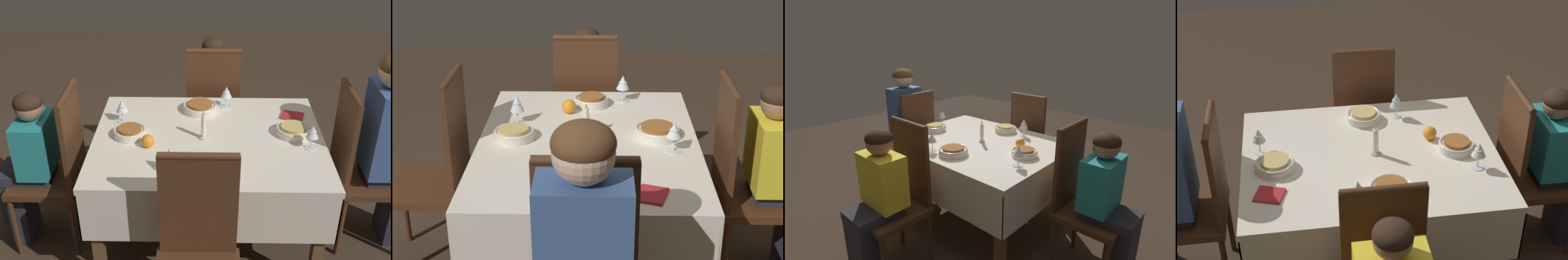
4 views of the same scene
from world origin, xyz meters
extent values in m
cube|color=silver|center=(0.00, 0.00, 0.71)|extent=(1.32, 1.03, 0.04)
cube|color=silver|center=(0.00, 0.51, 0.54)|extent=(1.32, 0.01, 0.29)
cube|color=silver|center=(0.00, -0.51, 0.54)|extent=(1.32, 0.01, 0.29)
cube|color=silver|center=(0.66, 0.00, 0.54)|extent=(0.01, 1.03, 0.29)
cube|color=silver|center=(-0.66, 0.00, 0.54)|extent=(0.01, 1.03, 0.29)
cube|color=brown|center=(-0.59, 0.44, 0.34)|extent=(0.06, 0.06, 0.69)
cube|color=brown|center=(-0.59, -0.44, 0.34)|extent=(0.06, 0.06, 0.69)
cube|color=#472816|center=(0.78, 0.01, 0.73)|extent=(0.03, 0.37, 0.55)
cylinder|color=#472816|center=(0.78, 0.01, 1.01)|extent=(0.04, 0.36, 0.04)
cube|color=#472816|center=(0.04, 0.82, 0.44)|extent=(0.40, 0.40, 0.04)
cube|color=#472816|center=(0.04, 0.63, 0.73)|extent=(0.37, 0.03, 0.55)
cylinder|color=#472816|center=(0.04, 0.63, 1.01)|extent=(0.36, 0.04, 0.04)
cylinder|color=#472816|center=(-0.14, 1.00, 0.21)|extent=(0.03, 0.03, 0.42)
cylinder|color=#472816|center=(0.21, 0.65, 0.21)|extent=(0.03, 0.03, 0.42)
cylinder|color=#472816|center=(-0.14, 0.65, 0.21)|extent=(0.03, 0.03, 0.42)
cube|color=#472816|center=(-0.97, -0.03, 0.44)|extent=(0.40, 0.40, 0.04)
cube|color=#472816|center=(-0.78, -0.03, 0.73)|extent=(0.03, 0.37, 0.55)
cylinder|color=#472816|center=(-0.78, -0.03, 1.01)|extent=(0.04, 0.36, 0.04)
cylinder|color=#472816|center=(-1.14, 0.14, 0.21)|extent=(0.03, 0.03, 0.42)
cylinder|color=#472816|center=(-1.14, -0.21, 0.21)|extent=(0.03, 0.03, 0.42)
cylinder|color=#472816|center=(-0.79, 0.14, 0.21)|extent=(0.03, 0.03, 0.42)
cylinder|color=#472816|center=(-0.79, -0.21, 0.21)|extent=(0.03, 0.03, 0.42)
cube|color=#472816|center=(-0.05, -0.82, 0.44)|extent=(0.40, 0.40, 0.04)
cube|color=#472816|center=(-0.05, -0.63, 0.73)|extent=(0.37, 0.03, 0.55)
cylinder|color=#472816|center=(-0.05, -0.63, 1.01)|extent=(0.36, 0.04, 0.04)
cylinder|color=#472816|center=(-0.22, -1.00, 0.21)|extent=(0.03, 0.03, 0.42)
cylinder|color=#472816|center=(-0.22, -0.65, 0.21)|extent=(0.03, 0.03, 0.42)
cylinder|color=#472816|center=(0.13, -0.65, 0.21)|extent=(0.03, 0.03, 0.42)
cube|color=#38568E|center=(1.00, 0.01, 0.78)|extent=(0.18, 0.30, 0.53)
sphere|color=beige|center=(1.00, 0.01, 1.14)|extent=(0.19, 0.19, 0.19)
ellipsoid|color=brown|center=(1.00, 0.01, 1.17)|extent=(0.19, 0.19, 0.13)
cube|color=yellow|center=(0.04, 0.85, 0.69)|extent=(0.30, 0.18, 0.34)
sphere|color=#9E7051|center=(0.04, 0.85, 0.94)|extent=(0.16, 0.16, 0.16)
ellipsoid|color=black|center=(0.04, 0.85, 0.96)|extent=(0.16, 0.16, 0.11)
cube|color=#282833|center=(-1.17, -0.03, 0.23)|extent=(0.14, 0.22, 0.46)
cube|color=#282833|center=(-1.08, -0.03, 0.49)|extent=(0.31, 0.24, 0.06)
cube|color=teal|center=(-1.00, -0.03, 0.69)|extent=(0.18, 0.30, 0.33)
sphere|color=#9E7051|center=(-1.00, -0.03, 0.93)|extent=(0.16, 0.16, 0.16)
ellipsoid|color=black|center=(-1.00, -0.03, 0.96)|extent=(0.16, 0.16, 0.11)
cylinder|color=silver|center=(0.49, 0.04, 0.74)|extent=(0.20, 0.20, 0.04)
torus|color=silver|center=(0.49, 0.04, 0.76)|extent=(0.19, 0.19, 0.01)
cylinder|color=tan|center=(0.49, 0.04, 0.77)|extent=(0.14, 0.14, 0.02)
cylinder|color=white|center=(0.57, -0.11, 0.73)|extent=(0.06, 0.06, 0.00)
cylinder|color=white|center=(0.57, -0.11, 0.76)|extent=(0.01, 0.01, 0.07)
cone|color=white|center=(0.57, -0.11, 0.83)|extent=(0.07, 0.07, 0.07)
cylinder|color=white|center=(0.57, -0.11, 0.82)|extent=(0.04, 0.04, 0.03)
cylinder|color=silver|center=(-0.05, 0.33, 0.74)|extent=(0.22, 0.22, 0.04)
torus|color=silver|center=(-0.05, 0.33, 0.76)|extent=(0.21, 0.21, 0.01)
cylinder|color=#995B28|center=(-0.05, 0.33, 0.77)|extent=(0.16, 0.16, 0.02)
cylinder|color=white|center=(0.11, 0.38, 0.73)|extent=(0.07, 0.07, 0.00)
cylinder|color=white|center=(0.11, 0.38, 0.76)|extent=(0.01, 0.01, 0.07)
cone|color=white|center=(0.11, 0.38, 0.83)|extent=(0.07, 0.07, 0.07)
cylinder|color=white|center=(0.11, 0.38, 0.82)|extent=(0.04, 0.04, 0.03)
cylinder|color=silver|center=(-0.45, 0.01, 0.74)|extent=(0.19, 0.19, 0.04)
torus|color=silver|center=(-0.45, 0.01, 0.76)|extent=(0.18, 0.18, 0.01)
cylinder|color=#995B28|center=(-0.45, 0.01, 0.77)|extent=(0.13, 0.13, 0.02)
cylinder|color=white|center=(-0.52, 0.18, 0.73)|extent=(0.07, 0.07, 0.00)
cylinder|color=white|center=(-0.52, 0.18, 0.76)|extent=(0.01, 0.01, 0.07)
cone|color=white|center=(-0.52, 0.18, 0.83)|extent=(0.07, 0.07, 0.07)
cylinder|color=white|center=(-0.52, 0.18, 0.82)|extent=(0.04, 0.04, 0.03)
cylinder|color=silver|center=(-0.01, -0.35, 0.74)|extent=(0.19, 0.19, 0.04)
torus|color=silver|center=(-0.01, -0.35, 0.76)|extent=(0.19, 0.19, 0.01)
cylinder|color=tan|center=(-0.01, -0.35, 0.77)|extent=(0.14, 0.14, 0.02)
cylinder|color=white|center=(-0.20, -0.36, 0.73)|extent=(0.06, 0.06, 0.00)
cylinder|color=white|center=(-0.20, -0.36, 0.76)|extent=(0.01, 0.01, 0.06)
cone|color=white|center=(-0.20, -0.36, 0.83)|extent=(0.07, 0.07, 0.08)
cylinder|color=white|center=(-0.20, -0.36, 0.82)|extent=(0.04, 0.04, 0.04)
cylinder|color=beige|center=(-0.03, -0.01, 0.73)|extent=(0.05, 0.05, 0.01)
cylinder|color=white|center=(-0.03, -0.01, 0.80)|extent=(0.03, 0.03, 0.14)
ellipsoid|color=#F9C64C|center=(-0.03, -0.01, 0.89)|extent=(0.01, 0.01, 0.03)
sphere|color=orange|center=(-0.34, -0.11, 0.76)|extent=(0.07, 0.07, 0.07)
cube|color=#AD2328|center=(0.52, 0.26, 0.73)|extent=(0.16, 0.15, 0.01)
camera|label=1|loc=(-0.03, -2.42, 2.17)|focal=45.00mm
camera|label=2|loc=(2.55, 0.05, 1.89)|focal=55.00mm
camera|label=3|loc=(-1.57, 1.72, 1.57)|focal=28.00mm
camera|label=4|loc=(0.35, 2.50, 2.53)|focal=55.00mm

